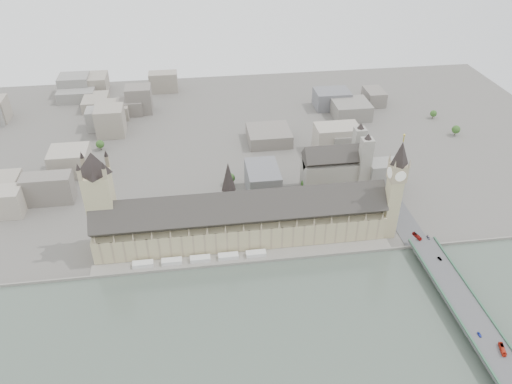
{
  "coord_description": "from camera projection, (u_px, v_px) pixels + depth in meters",
  "views": [
    {
      "loc": [
        -37.49,
        -345.66,
        298.38
      ],
      "look_at": [
        17.08,
        43.47,
        36.71
      ],
      "focal_mm": 35.0,
      "sensor_mm": 36.0,
      "label": 1
    }
  ],
  "objects": [
    {
      "name": "bridge_parapets",
      "position": [
        489.0,
        340.0,
        358.55
      ],
      "size": [
        25.0,
        235.0,
        1.15
      ],
      "primitive_type": null,
      "color": "#325B42",
      "rests_on": "westminster_bridge"
    },
    {
      "name": "embankment_wall",
      "position": [
        246.0,
        263.0,
        441.44
      ],
      "size": [
        600.0,
        1.5,
        3.0
      ],
      "primitive_type": "cube",
      "color": "gray",
      "rests_on": "ground"
    },
    {
      "name": "terrace_tents",
      "position": [
        200.0,
        259.0,
        442.02
      ],
      "size": [
        118.0,
        7.0,
        4.0
      ],
      "color": "silver",
      "rests_on": "river_terrace"
    },
    {
      "name": "westminster_abbey",
      "position": [
        336.0,
        168.0,
        531.86
      ],
      "size": [
        68.0,
        36.0,
        64.0
      ],
      "color": "gray",
      "rests_on": "ground"
    },
    {
      "name": "elizabeth_tower",
      "position": [
        395.0,
        183.0,
        444.98
      ],
      "size": [
        17.0,
        17.0,
        107.5
      ],
      "color": "tan",
      "rests_on": "ground"
    },
    {
      "name": "car_silver",
      "position": [
        440.0,
        259.0,
        431.72
      ],
      "size": [
        2.72,
        4.81,
        1.5
      ],
      "primitive_type": "imported",
      "rotation": [
        0.0,
        0.0,
        0.26
      ],
      "color": "gray",
      "rests_on": "westminster_bridge"
    },
    {
      "name": "city_skyline_inland",
      "position": [
        221.0,
        119.0,
        646.05
      ],
      "size": [
        720.0,
        360.0,
        38.0
      ],
      "primitive_type": null,
      "color": "gray",
      "rests_on": "ground"
    },
    {
      "name": "central_tower",
      "position": [
        229.0,
        185.0,
        442.8
      ],
      "size": [
        13.0,
        13.0,
        48.0
      ],
      "color": "gray",
      "rests_on": "ground"
    },
    {
      "name": "river_terrace",
      "position": [
        245.0,
        258.0,
        447.9
      ],
      "size": [
        270.0,
        15.0,
        2.0
      ],
      "primitive_type": "cube",
      "color": "gray",
      "rests_on": "ground"
    },
    {
      "name": "car_approach",
      "position": [
        428.0,
        238.0,
        455.88
      ],
      "size": [
        2.25,
        5.25,
        1.51
      ],
      "primitive_type": "imported",
      "rotation": [
        0.0,
        0.0,
        -0.03
      ],
      "color": "gray",
      "rests_on": "westminster_bridge"
    },
    {
      "name": "park_trees",
      "position": [
        227.0,
        209.0,
        498.77
      ],
      "size": [
        110.0,
        30.0,
        15.0
      ],
      "primitive_type": null,
      "color": "#254819",
      "rests_on": "ground"
    },
    {
      "name": "victoria_tower",
      "position": [
        100.0,
        198.0,
        431.36
      ],
      "size": [
        30.0,
        30.0,
        100.0
      ],
      "color": "tan",
      "rests_on": "ground"
    },
    {
      "name": "car_blue",
      "position": [
        480.0,
        335.0,
        362.58
      ],
      "size": [
        1.94,
        4.54,
        1.53
      ],
      "primitive_type": "imported",
      "rotation": [
        0.0,
        0.0,
        -0.03
      ],
      "color": "#18279C",
      "rests_on": "westminster_bridge"
    },
    {
      "name": "westminster_bridge",
      "position": [
        458.0,
        301.0,
        398.39
      ],
      "size": [
        25.0,
        325.0,
        10.25
      ],
      "primitive_type": "cube",
      "color": "#474749",
      "rests_on": "ground"
    },
    {
      "name": "ground",
      "position": [
        244.0,
        253.0,
        454.63
      ],
      "size": [
        900.0,
        900.0,
        0.0
      ],
      "primitive_type": "plane",
      "color": "#595651",
      "rests_on": "ground"
    },
    {
      "name": "palace_of_westminster",
      "position": [
        241.0,
        220.0,
        458.29
      ],
      "size": [
        265.0,
        40.73,
        55.44
      ],
      "color": "tan",
      "rests_on": "ground"
    },
    {
      "name": "red_bus_south",
      "position": [
        502.0,
        349.0,
        350.69
      ],
      "size": [
        5.61,
        11.77,
        3.19
      ],
      "primitive_type": "imported",
      "rotation": [
        0.0,
        0.0,
        -0.27
      ],
      "color": "red",
      "rests_on": "westminster_bridge"
    },
    {
      "name": "red_bus_north",
      "position": [
        417.0,
        236.0,
        456.27
      ],
      "size": [
        5.41,
        11.18,
        3.04
      ],
      "primitive_type": "imported",
      "rotation": [
        0.0,
        0.0,
        0.27
      ],
      "color": "maroon",
      "rests_on": "westminster_bridge"
    }
  ]
}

